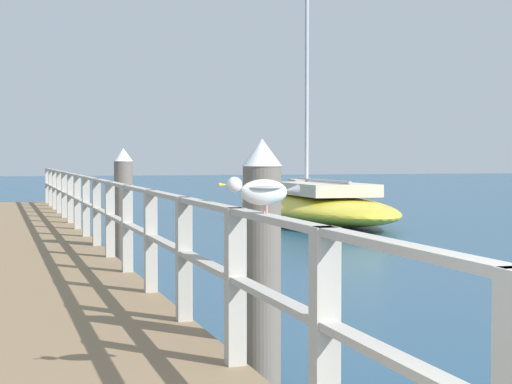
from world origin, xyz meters
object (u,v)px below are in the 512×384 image
at_px(boat_1, 313,206).
at_px(seagull_foreground, 262,191).
at_px(dock_piling_far, 123,209).
at_px(boat_2, 305,190).
at_px(dock_piling_near, 262,264).

bearing_deg(boat_1, seagull_foreground, -110.24).
xyz_separation_m(dock_piling_far, boat_2, (10.68, 21.90, -0.61)).
bearing_deg(seagull_foreground, boat_2, -19.34).
bearing_deg(boat_2, boat_1, 79.86).
height_order(boat_1, boat_2, boat_1).
relative_size(dock_piling_far, seagull_foreground, 3.88).
xyz_separation_m(dock_piling_near, seagull_foreground, (-0.39, -1.30, 0.59)).
bearing_deg(dock_piling_near, seagull_foreground, -106.67).
height_order(dock_piling_near, boat_2, boat_2).
relative_size(dock_piling_near, seagull_foreground, 3.88).
distance_m(dock_piling_near, dock_piling_far, 7.26).
xyz_separation_m(dock_piling_near, boat_1, (6.13, 15.72, -0.50)).
distance_m(dock_piling_far, boat_2, 24.37).
bearing_deg(dock_piling_far, boat_1, 54.09).
bearing_deg(dock_piling_near, boat_1, 68.70).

